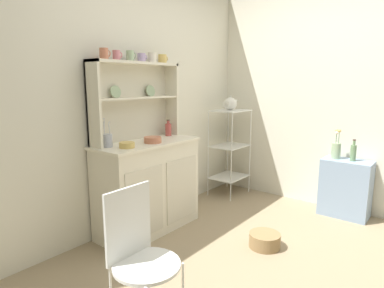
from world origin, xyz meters
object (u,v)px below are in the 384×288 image
floor_basket (265,240)px  cup_terracotta_0 (104,54)px  oil_bottle (353,152)px  flower_vase (336,149)px  hutch_cabinet (148,185)px  bakers_rack (230,144)px  hutch_shelf_unit (134,95)px  porcelain_teapot (230,104)px  jam_bottle (168,129)px  bowl_mixing_large (127,145)px  side_shelf_blue (345,188)px  wire_chair (139,250)px  utensil_jar (108,140)px

floor_basket → cup_terracotta_0: cup_terracotta_0 is taller
cup_terracotta_0 → oil_bottle: 2.59m
flower_vase → oil_bottle: 0.17m
hutch_cabinet → oil_bottle: bearing=-42.6°
bakers_rack → cup_terracotta_0: (-1.70, 0.16, 0.98)m
hutch_shelf_unit → oil_bottle: hutch_shelf_unit is taller
hutch_cabinet → porcelain_teapot: bearing=-1.5°
floor_basket → cup_terracotta_0: size_ratio=2.90×
cup_terracotta_0 → jam_bottle: bearing=-2.9°
floor_basket → oil_bottle: bearing=-18.4°
cup_terracotta_0 → bowl_mixing_large: (0.04, -0.20, -0.74)m
hutch_cabinet → bakers_rack: bearing=-1.5°
hutch_cabinet → oil_bottle: 2.10m
jam_bottle → porcelain_teapot: (0.98, -0.12, 0.21)m
hutch_cabinet → cup_terracotta_0: bearing=160.2°
side_shelf_blue → jam_bottle: size_ratio=3.65×
bowl_mixing_large → oil_bottle: size_ratio=0.58×
cup_terracotta_0 → flower_vase: size_ratio=0.29×
hutch_shelf_unit → cup_terracotta_0: size_ratio=10.44×
hutch_cabinet → bowl_mixing_large: bearing=-166.3°
wire_chair → oil_bottle: bearing=-41.2°
wire_chair → bowl_mixing_large: 1.16m
jam_bottle → hutch_shelf_unit: bearing=168.4°
utensil_jar → porcelain_teapot: porcelain_teapot is taller
floor_basket → porcelain_teapot: size_ratio=1.09×
floor_basket → flower_vase: 1.34m
floor_basket → bowl_mixing_large: (-0.68, 0.95, 0.82)m
hutch_shelf_unit → side_shelf_blue: hutch_shelf_unit is taller
hutch_cabinet → utensil_jar: bearing=168.4°
floor_basket → oil_bottle: (1.15, -0.39, 0.63)m
side_shelf_blue → hutch_shelf_unit: bearing=135.1°
hutch_cabinet → jam_bottle: 0.62m
side_shelf_blue → jam_bottle: 1.96m
oil_bottle → side_shelf_blue: bearing=90.0°
hutch_shelf_unit → wire_chair: 1.66m
cup_terracotta_0 → side_shelf_blue: bearing=-38.4°
hutch_shelf_unit → porcelain_teapot: hutch_shelf_unit is taller
floor_basket → flower_vase: flower_vase is taller
side_shelf_blue → flower_vase: (0.00, 0.12, 0.40)m
utensil_jar → oil_bottle: (1.91, -1.49, -0.22)m
bakers_rack → cup_terracotta_0: cup_terracotta_0 is taller
hutch_cabinet → floor_basket: size_ratio=3.86×
hutch_shelf_unit → floor_basket: bearing=-72.3°
porcelain_teapot → oil_bottle: porcelain_teapot is taller
hutch_shelf_unit → wire_chair: size_ratio=1.13×
bowl_mixing_large → hutch_shelf_unit: bearing=38.4°
wire_chair → jam_bottle: 1.75m
jam_bottle → utensil_jar: utensil_jar is taller
oil_bottle → hutch_shelf_unit: bearing=134.2°
wire_chair → utensil_jar: (0.59, 1.03, 0.40)m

